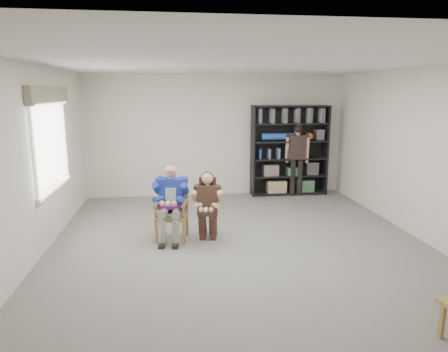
{
  "coord_description": "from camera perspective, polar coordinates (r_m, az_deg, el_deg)",
  "views": [
    {
      "loc": [
        -1.02,
        -5.73,
        2.39
      ],
      "look_at": [
        -0.2,
        0.6,
        1.05
      ],
      "focal_mm": 32.0,
      "sensor_mm": 36.0,
      "label": 1
    }
  ],
  "objects": [
    {
      "name": "armchair",
      "position": [
        6.61,
        -7.49,
        -5.03
      ],
      "size": [
        0.64,
        0.62,
        0.96
      ],
      "primitive_type": null,
      "rotation": [
        0.0,
        0.0,
        -0.16
      ],
      "color": "#A7763D",
      "rests_on": "floor"
    },
    {
      "name": "bookshelf",
      "position": [
        9.5,
        9.33,
        3.6
      ],
      "size": [
        1.8,
        0.38,
        2.1
      ],
      "primitive_type": null,
      "color": "black",
      "rests_on": "floor"
    },
    {
      "name": "kneeling_woman",
      "position": [
        6.49,
        -2.37,
        -4.41
      ],
      "size": [
        0.6,
        0.84,
        1.15
      ],
      "primitive_type": null,
      "rotation": [
        0.0,
        0.0,
        -0.16
      ],
      "color": "#3B291D",
      "rests_on": "floor"
    },
    {
      "name": "room_shell",
      "position": [
        5.9,
        2.68,
        2.19
      ],
      "size": [
        6.0,
        7.0,
        2.8
      ],
      "primitive_type": null,
      "color": "silver",
      "rests_on": "ground"
    },
    {
      "name": "seated_man",
      "position": [
        6.57,
        -7.53,
        -3.82
      ],
      "size": [
        0.65,
        0.83,
        1.25
      ],
      "primitive_type": null,
      "rotation": [
        0.0,
        0.0,
        -0.16
      ],
      "color": "#14239B",
      "rests_on": "floor"
    },
    {
      "name": "floor",
      "position": [
        6.29,
        2.56,
        -10.49
      ],
      "size": [
        6.0,
        7.0,
        0.01
      ],
      "primitive_type": "cube",
      "color": "slate",
      "rests_on": "ground"
    },
    {
      "name": "window_left",
      "position": [
        7.04,
        -23.33,
        4.7
      ],
      "size": [
        0.16,
        2.0,
        1.75
      ],
      "primitive_type": null,
      "color": "white",
      "rests_on": "room_shell"
    },
    {
      "name": "standing_man",
      "position": [
        9.45,
        10.38,
        2.22
      ],
      "size": [
        0.56,
        0.38,
        1.68
      ],
      "primitive_type": null,
      "rotation": [
        0.0,
        0.0,
        -0.19
      ],
      "color": "black",
      "rests_on": "floor"
    }
  ]
}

